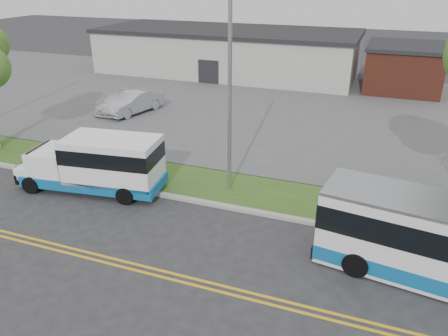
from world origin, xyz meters
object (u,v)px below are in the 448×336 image
at_px(parked_car_a, 134,102).
at_px(parked_car_b, 118,103).
at_px(shuttle_bus, 100,162).
at_px(streetlight_near, 229,82).

relative_size(parked_car_a, parked_car_b, 1.11).
distance_m(shuttle_bus, parked_car_b, 12.70).
bearing_deg(parked_car_b, streetlight_near, -37.22).
height_order(streetlight_near, parked_car_a, streetlight_near).
relative_size(streetlight_near, shuttle_bus, 1.32).
relative_size(shuttle_bus, parked_car_a, 1.52).
bearing_deg(parked_car_a, streetlight_near, -24.83).
distance_m(streetlight_near, parked_car_a, 14.60).
bearing_deg(streetlight_near, shuttle_bus, -160.28).
bearing_deg(streetlight_near, parked_car_a, 139.69).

